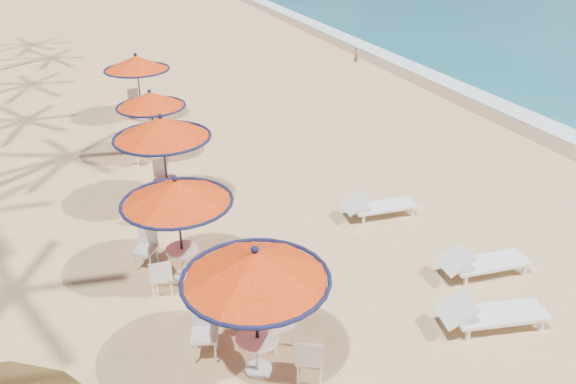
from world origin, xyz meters
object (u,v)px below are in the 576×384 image
Objects in this scene: station_0 at (257,281)px; lounger_far at (377,205)px; station_2 at (163,140)px; lounger_near at (489,313)px; station_4 at (137,69)px; lounger_mid at (481,262)px; station_3 at (149,108)px; station_1 at (176,205)px.

lounger_far is (4.55, 4.07, -1.53)m from station_0.
station_2 is 1.20× the size of lounger_near.
station_4 is (0.31, 7.55, -0.00)m from station_2.
lounger_mid is at bearing -67.44° from station_4.
station_4 is (0.17, 3.94, 0.27)m from station_3.
station_3 is 1.03× the size of lounger_near.
station_2 reaches higher than station_4.
station_3 is 11.72m from lounger_near.
lounger_near is (4.40, -0.53, -1.51)m from station_0.
lounger_far is at bearing 41.84° from station_0.
station_4 is at bearing 117.75° from lounger_mid.
station_1 is 6.49m from lounger_near.
station_2 is 1.17× the size of station_3.
station_0 is 1.22× the size of lounger_mid.
station_1 is 1.16× the size of lounger_mid.
station_4 is at bearing 90.31° from station_0.
station_2 is 3.62m from station_3.
lounger_near is 1.78m from lounger_mid.
station_3 is (0.15, 3.61, -0.27)m from station_2.
lounger_mid is at bearing 67.66° from lounger_near.
station_3 reaches higher than lounger_near.
station_2 is 1.32× the size of lounger_far.
station_1 is at bearing -166.41° from lounger_far.
station_1 is 6.98m from station_3.
lounger_near is 1.05× the size of lounger_mid.
lounger_far is (4.79, -6.08, -1.32)m from station_3.
station_0 is at bearing -175.83° from lounger_near.
station_3 is at bearing 91.38° from station_0.
station_1 is 1.22× the size of lounger_far.
lounger_far is (5.26, 0.88, -1.44)m from station_1.
lounger_mid is (5.63, -9.20, -1.30)m from station_3.
lounger_near is at bearing -6.91° from station_0.
lounger_near is 1.10× the size of lounger_far.
station_4 reaches higher than lounger_mid.
station_0 is 6.55m from station_2.
lounger_mid is (5.38, 0.95, -1.52)m from station_0.
station_2 is 8.19m from lounger_mid.
station_0 is 3.27m from station_1.
station_2 reaches higher than lounger_mid.
station_3 is at bearing 132.32° from lounger_far.
station_0 is at bearing -88.62° from station_3.
lounger_mid is (5.77, -5.59, -1.58)m from station_2.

